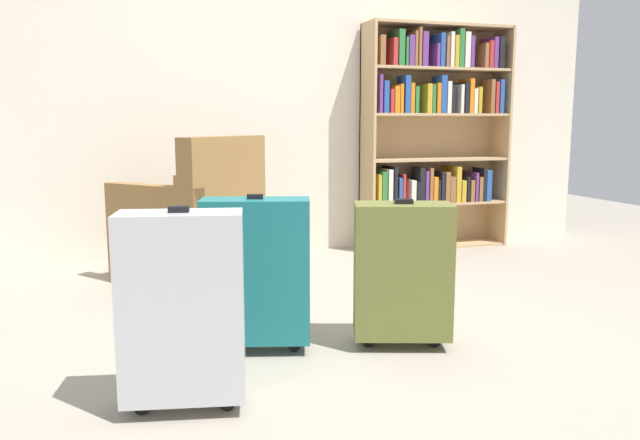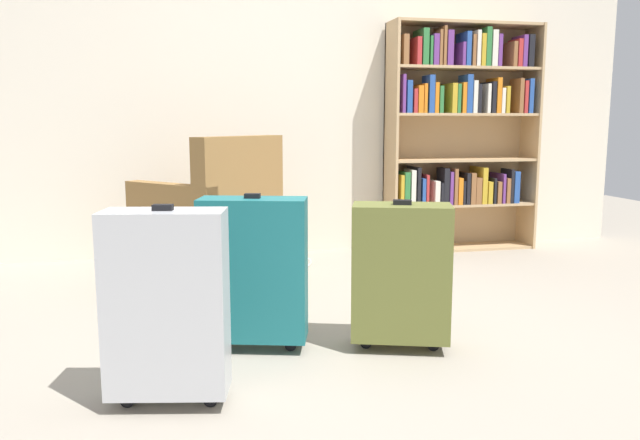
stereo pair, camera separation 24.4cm
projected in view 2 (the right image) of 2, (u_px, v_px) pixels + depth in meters
name	position (u px, v px, depth m)	size (l,w,h in m)	color
ground_plane	(352.00, 346.00, 2.80)	(9.71, 9.71, 0.00)	#9E9384
back_wall	(278.00, 79.00, 4.67)	(5.55, 0.10, 2.60)	beige
bookshelf	(460.00, 127.00, 4.82)	(1.16, 0.30, 1.71)	tan
armchair	(212.00, 227.00, 4.03)	(0.99, 0.99, 0.90)	olive
mug	(300.00, 263.00, 4.22)	(0.12, 0.08, 0.10)	white
suitcase_teal	(254.00, 269.00, 2.72)	(0.49, 0.30, 0.69)	#19666B
suitcase_olive	(401.00, 272.00, 2.73)	(0.47, 0.33, 0.66)	brown
suitcase_silver	(167.00, 303.00, 2.17)	(0.44, 0.26, 0.71)	#B7BABF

